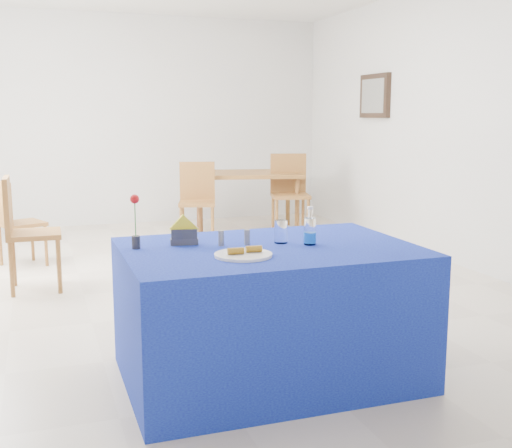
{
  "coord_description": "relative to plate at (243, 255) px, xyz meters",
  "views": [
    {
      "loc": [
        -1.44,
        -5.35,
        1.48
      ],
      "look_at": [
        -0.37,
        -2.25,
        0.92
      ],
      "focal_mm": 45.0,
      "sensor_mm": 36.0,
      "label": 1
    }
  ],
  "objects": [
    {
      "name": "floor",
      "position": [
        0.45,
        2.28,
        -0.77
      ],
      "size": [
        7.0,
        7.0,
        0.0
      ],
      "primitive_type": "plane",
      "color": "beige",
      "rests_on": "ground"
    },
    {
      "name": "room_shell",
      "position": [
        0.45,
        2.28,
        0.98
      ],
      "size": [
        7.0,
        7.0,
        7.0
      ],
      "color": "silver",
      "rests_on": "ground"
    },
    {
      "name": "picture_frame",
      "position": [
        2.92,
        3.88,
        0.93
      ],
      "size": [
        0.06,
        0.64,
        0.52
      ],
      "primitive_type": "cube",
      "color": "black",
      "rests_on": "room_shell"
    },
    {
      "name": "picture_art",
      "position": [
        2.89,
        3.88,
        0.93
      ],
      "size": [
        0.02,
        0.52,
        0.4
      ],
      "primitive_type": "cube",
      "color": "#998C66",
      "rests_on": "room_shell"
    },
    {
      "name": "plate",
      "position": [
        0.0,
        0.0,
        0.0
      ],
      "size": [
        0.3,
        0.3,
        0.01
      ],
      "primitive_type": "cylinder",
      "color": "white",
      "rests_on": "blue_table"
    },
    {
      "name": "drinking_glass",
      "position": [
        0.31,
        0.26,
        0.06
      ],
      "size": [
        0.07,
        0.07,
        0.13
      ],
      "primitive_type": "cylinder",
      "color": "white",
      "rests_on": "blue_table"
    },
    {
      "name": "salt_shaker",
      "position": [
        -0.03,
        0.3,
        0.04
      ],
      "size": [
        0.03,
        0.03,
        0.08
      ],
      "primitive_type": "cylinder",
      "color": "slate",
      "rests_on": "blue_table"
    },
    {
      "name": "pepper_shaker",
      "position": [
        0.11,
        0.28,
        0.04
      ],
      "size": [
        0.03,
        0.03,
        0.08
      ],
      "primitive_type": "cylinder",
      "color": "slate",
      "rests_on": "blue_table"
    },
    {
      "name": "blue_table",
      "position": [
        0.21,
        0.2,
        -0.39
      ],
      "size": [
        1.6,
        1.1,
        0.76
      ],
      "color": "#0E1388",
      "rests_on": "floor"
    },
    {
      "name": "water_bottle",
      "position": [
        0.45,
        0.17,
        0.06
      ],
      "size": [
        0.07,
        0.07,
        0.21
      ],
      "color": "white",
      "rests_on": "blue_table"
    },
    {
      "name": "napkin_holder",
      "position": [
        -0.22,
        0.4,
        0.04
      ],
      "size": [
        0.16,
        0.08,
        0.17
      ],
      "color": "#3B3B40",
      "rests_on": "blue_table"
    },
    {
      "name": "rose_vase",
      "position": [
        -0.49,
        0.37,
        0.14
      ],
      "size": [
        0.05,
        0.05,
        0.3
      ],
      "color": "#242429",
      "rests_on": "blue_table"
    },
    {
      "name": "oak_table",
      "position": [
        1.56,
        4.69,
        -0.09
      ],
      "size": [
        1.53,
        1.16,
        0.76
      ],
      "color": "olive",
      "rests_on": "floor"
    },
    {
      "name": "chair_bg_left",
      "position": [
        0.8,
        4.24,
        -0.23
      ],
      "size": [
        0.51,
        0.51,
        0.93
      ],
      "rotation": [
        0.0,
        0.0,
        -0.27
      ],
      "color": "#955C2B",
      "rests_on": "floor"
    },
    {
      "name": "chair_bg_right",
      "position": [
        1.98,
        4.27,
        -0.19
      ],
      "size": [
        0.54,
        0.54,
        1.0
      ],
      "rotation": [
        0.0,
        0.0,
        -0.24
      ],
      "color": "#955C2B",
      "rests_on": "floor"
    },
    {
      "name": "chair_win_a",
      "position": [
        -1.12,
        2.58,
        -0.21
      ],
      "size": [
        0.44,
        0.44,
        0.97
      ],
      "rotation": [
        0.0,
        0.0,
        1.55
      ],
      "color": "#955C2B",
      "rests_on": "floor"
    },
    {
      "name": "chair_win_b",
      "position": [
        -1.21,
        3.52,
        -0.28
      ],
      "size": [
        0.5,
        0.5,
        0.85
      ],
      "rotation": [
        0.0,
        0.0,
        1.97
      ],
      "color": "#955C2B",
      "rests_on": "floor"
    },
    {
      "name": "banana_pieces",
      "position": [
        0.01,
        0.0,
        0.02
      ],
      "size": [
        0.19,
        0.06,
        0.03
      ],
      "color": "gold",
      "rests_on": "plate"
    }
  ]
}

